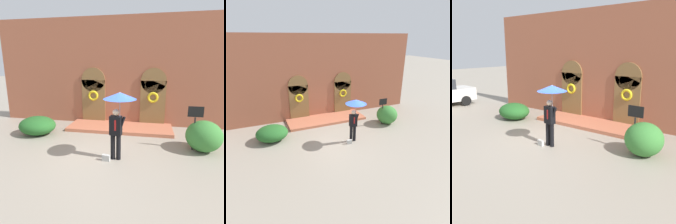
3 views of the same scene
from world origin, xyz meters
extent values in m
plane|color=gray|center=(0.00, 0.00, 0.00)|extent=(80.00, 80.00, 0.00)
cube|color=#9E563D|center=(0.00, 4.20, 2.80)|extent=(14.00, 0.50, 5.60)
cube|color=brown|center=(-1.60, 3.91, 1.20)|extent=(1.30, 0.08, 2.40)
cylinder|color=brown|center=(-1.60, 3.91, 2.40)|extent=(1.30, 0.08, 1.30)
cube|color=brown|center=(1.60, 3.91, 1.20)|extent=(1.30, 0.08, 2.40)
cylinder|color=brown|center=(1.60, 3.91, 2.40)|extent=(1.30, 0.08, 1.30)
torus|color=yellow|center=(-1.60, 3.84, 1.55)|extent=(0.56, 0.12, 0.56)
torus|color=yellow|center=(1.60, 3.84, 1.55)|extent=(0.56, 0.12, 0.56)
cube|color=#B56346|center=(0.00, 3.05, 0.08)|extent=(5.20, 1.80, 0.16)
cylinder|color=black|center=(0.26, -0.23, 0.45)|extent=(0.16, 0.16, 0.90)
cylinder|color=black|center=(0.46, -0.23, 0.45)|extent=(0.16, 0.16, 0.90)
cube|color=black|center=(0.36, -0.23, 1.23)|extent=(0.44, 0.30, 0.66)
cube|color=#A51919|center=(0.36, -0.36, 1.27)|extent=(0.06, 0.02, 0.36)
sphere|color=beige|center=(0.36, -0.23, 1.69)|extent=(0.22, 0.22, 0.22)
cylinder|color=black|center=(0.58, -0.23, 1.33)|extent=(0.22, 0.09, 0.46)
cylinder|color=gray|center=(0.49, -0.23, 1.65)|extent=(0.02, 0.02, 0.98)
cone|color=#284CB7|center=(0.49, -0.23, 2.25)|extent=(1.10, 1.10, 0.22)
cone|color=white|center=(0.49, -0.23, 2.27)|extent=(0.61, 0.61, 0.20)
cube|color=#B7B7B2|center=(0.06, -0.43, 0.11)|extent=(0.30, 0.17, 0.22)
cylinder|color=black|center=(3.15, 1.10, 0.65)|extent=(0.06, 0.06, 1.30)
cube|color=black|center=(3.15, 1.10, 1.52)|extent=(0.56, 0.03, 0.40)
ellipsoid|color=#235B23|center=(-3.69, 1.57, 0.43)|extent=(1.71, 1.49, 0.85)
ellipsoid|color=#387A33|center=(3.52, 1.07, 0.59)|extent=(1.33, 1.34, 1.18)
camera|label=1|loc=(1.45, -6.56, 3.28)|focal=32.00mm
camera|label=2|loc=(-4.18, -8.87, 5.41)|focal=32.00mm
camera|label=3|loc=(6.27, -7.05, 3.58)|focal=40.00mm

